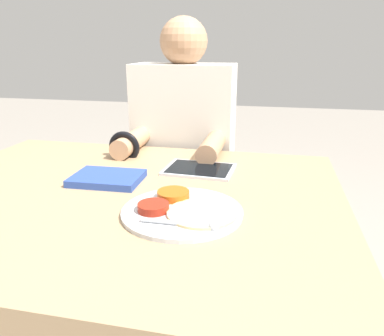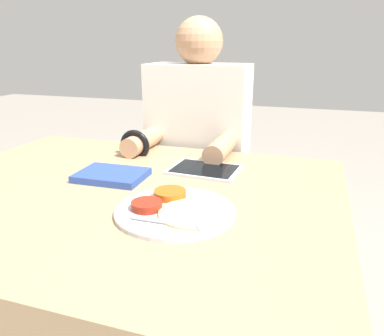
% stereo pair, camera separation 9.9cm
% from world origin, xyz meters
% --- Properties ---
extents(dining_table, '(1.17, 0.92, 0.70)m').
position_xyz_m(dining_table, '(0.00, 0.00, 0.35)').
color(dining_table, '#9E7F5B').
rests_on(dining_table, ground_plane).
extents(thali_tray, '(0.28, 0.28, 0.03)m').
position_xyz_m(thali_tray, '(0.19, -0.09, 0.71)').
color(thali_tray, '#B7BABF').
rests_on(thali_tray, dining_table).
extents(red_notebook, '(0.20, 0.15, 0.02)m').
position_xyz_m(red_notebook, '(-0.06, 0.07, 0.71)').
color(red_notebook, silver).
rests_on(red_notebook, dining_table).
extents(tablet_device, '(0.22, 0.17, 0.01)m').
position_xyz_m(tablet_device, '(0.18, 0.22, 0.71)').
color(tablet_device, '#B7B7BC').
rests_on(tablet_device, dining_table).
extents(person_diner, '(0.40, 0.44, 1.17)m').
position_xyz_m(person_diner, '(0.04, 0.58, 0.55)').
color(person_diner, black).
rests_on(person_diner, ground_plane).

